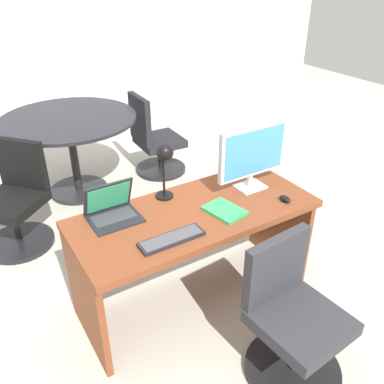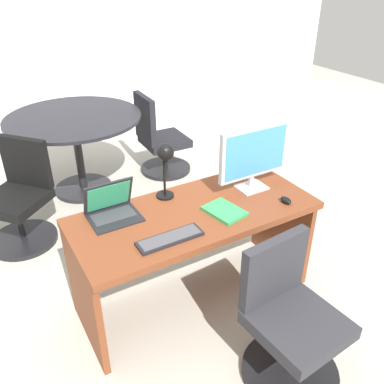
{
  "view_description": "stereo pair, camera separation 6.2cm",
  "coord_description": "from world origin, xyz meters",
  "px_view_note": "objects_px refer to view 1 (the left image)",
  "views": [
    {
      "loc": [
        -1.18,
        -1.86,
        2.13
      ],
      "look_at": [
        0.0,
        0.03,
        0.85
      ],
      "focal_mm": 38.37,
      "sensor_mm": 36.0,
      "label": 1
    },
    {
      "loc": [
        -1.12,
        -1.89,
        2.13
      ],
      "look_at": [
        0.0,
        0.03,
        0.85
      ],
      "focal_mm": 38.37,
      "sensor_mm": 36.0,
      "label": 2
    }
  ],
  "objects_px": {
    "book": "(224,211)",
    "meeting_chair_near": "(16,205)",
    "office_chair": "(292,324)",
    "meeting_chair_far": "(154,144)",
    "desk_lamp": "(165,160)",
    "mouse": "(285,199)",
    "monitor": "(253,153)",
    "keyboard": "(172,239)",
    "desk": "(191,233)",
    "laptop": "(111,206)",
    "meeting_table": "(71,136)"
  },
  "relations": [
    {
      "from": "book",
      "to": "meeting_chair_near",
      "type": "height_order",
      "value": "meeting_chair_near"
    },
    {
      "from": "office_chair",
      "to": "meeting_chair_far",
      "type": "distance_m",
      "value": 2.72
    },
    {
      "from": "book",
      "to": "desk_lamp",
      "type": "bearing_deg",
      "value": 123.96
    },
    {
      "from": "desk_lamp",
      "to": "meeting_chair_near",
      "type": "relative_size",
      "value": 0.45
    },
    {
      "from": "mouse",
      "to": "monitor",
      "type": "bearing_deg",
      "value": 105.38
    },
    {
      "from": "mouse",
      "to": "office_chair",
      "type": "distance_m",
      "value": 0.8
    },
    {
      "from": "keyboard",
      "to": "meeting_chair_near",
      "type": "height_order",
      "value": "meeting_chair_near"
    },
    {
      "from": "desk",
      "to": "desk_lamp",
      "type": "relative_size",
      "value": 4.0
    },
    {
      "from": "laptop",
      "to": "meeting_table",
      "type": "relative_size",
      "value": 0.24
    },
    {
      "from": "desk",
      "to": "keyboard",
      "type": "height_order",
      "value": "keyboard"
    },
    {
      "from": "book",
      "to": "meeting_chair_near",
      "type": "distance_m",
      "value": 1.82
    },
    {
      "from": "desk",
      "to": "book",
      "type": "height_order",
      "value": "book"
    },
    {
      "from": "meeting_table",
      "to": "meeting_chair_far",
      "type": "bearing_deg",
      "value": -1.64
    },
    {
      "from": "laptop",
      "to": "office_chair",
      "type": "distance_m",
      "value": 1.26
    },
    {
      "from": "mouse",
      "to": "meeting_chair_near",
      "type": "height_order",
      "value": "meeting_chair_near"
    },
    {
      "from": "keyboard",
      "to": "office_chair",
      "type": "height_order",
      "value": "office_chair"
    },
    {
      "from": "book",
      "to": "laptop",
      "type": "bearing_deg",
      "value": 151.76
    },
    {
      "from": "desk",
      "to": "laptop",
      "type": "relative_size",
      "value": 5.14
    },
    {
      "from": "meeting_chair_near",
      "to": "laptop",
      "type": "bearing_deg",
      "value": -69.27
    },
    {
      "from": "book",
      "to": "meeting_table",
      "type": "relative_size",
      "value": 0.22
    },
    {
      "from": "desk",
      "to": "meeting_table",
      "type": "height_order",
      "value": "meeting_table"
    },
    {
      "from": "desk_lamp",
      "to": "desk",
      "type": "bearing_deg",
      "value": -66.6
    },
    {
      "from": "mouse",
      "to": "book",
      "type": "relative_size",
      "value": 0.32
    },
    {
      "from": "office_chair",
      "to": "meeting_table",
      "type": "bearing_deg",
      "value": 97.81
    },
    {
      "from": "desk",
      "to": "meeting_table",
      "type": "distance_m",
      "value": 1.89
    },
    {
      "from": "monitor",
      "to": "laptop",
      "type": "bearing_deg",
      "value": 170.07
    },
    {
      "from": "desk",
      "to": "laptop",
      "type": "xyz_separation_m",
      "value": [
        -0.47,
        0.18,
        0.27
      ]
    },
    {
      "from": "keyboard",
      "to": "meeting_chair_far",
      "type": "relative_size",
      "value": 0.44
    },
    {
      "from": "desk",
      "to": "office_chair",
      "type": "xyz_separation_m",
      "value": [
        0.15,
        -0.82,
        -0.19
      ]
    },
    {
      "from": "keyboard",
      "to": "mouse",
      "type": "height_order",
      "value": "mouse"
    },
    {
      "from": "laptop",
      "to": "desk_lamp",
      "type": "relative_size",
      "value": 0.78
    },
    {
      "from": "monitor",
      "to": "desk_lamp",
      "type": "xyz_separation_m",
      "value": [
        -0.57,
        0.18,
        0.03
      ]
    },
    {
      "from": "meeting_chair_near",
      "to": "meeting_chair_far",
      "type": "bearing_deg",
      "value": 19.65
    },
    {
      "from": "monitor",
      "to": "book",
      "type": "bearing_deg",
      "value": -154.18
    },
    {
      "from": "office_chair",
      "to": "meeting_chair_near",
      "type": "relative_size",
      "value": 0.97
    },
    {
      "from": "laptop",
      "to": "meeting_chair_near",
      "type": "distance_m",
      "value": 1.27
    },
    {
      "from": "desk_lamp",
      "to": "office_chair",
      "type": "relative_size",
      "value": 0.47
    },
    {
      "from": "laptop",
      "to": "keyboard",
      "type": "height_order",
      "value": "laptop"
    },
    {
      "from": "monitor",
      "to": "book",
      "type": "relative_size",
      "value": 1.92
    },
    {
      "from": "desk",
      "to": "meeting_chair_far",
      "type": "distance_m",
      "value": 1.97
    },
    {
      "from": "mouse",
      "to": "office_chair",
      "type": "height_order",
      "value": "office_chair"
    },
    {
      "from": "desk",
      "to": "meeting_chair_near",
      "type": "relative_size",
      "value": 1.81
    },
    {
      "from": "book",
      "to": "meeting_chair_near",
      "type": "bearing_deg",
      "value": 125.78
    },
    {
      "from": "monitor",
      "to": "desk_lamp",
      "type": "distance_m",
      "value": 0.6
    },
    {
      "from": "keyboard",
      "to": "office_chair",
      "type": "xyz_separation_m",
      "value": [
        0.43,
        -0.58,
        -0.39
      ]
    },
    {
      "from": "monitor",
      "to": "meeting_chair_far",
      "type": "xyz_separation_m",
      "value": [
        0.18,
        1.84,
        -0.64
      ]
    },
    {
      "from": "desk",
      "to": "monitor",
      "type": "bearing_deg",
      "value": 1.23
    },
    {
      "from": "laptop",
      "to": "book",
      "type": "bearing_deg",
      "value": -28.24
    },
    {
      "from": "keyboard",
      "to": "mouse",
      "type": "xyz_separation_m",
      "value": [
        0.84,
        -0.02,
        0.01
      ]
    },
    {
      "from": "monitor",
      "to": "laptop",
      "type": "relative_size",
      "value": 1.75
    }
  ]
}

